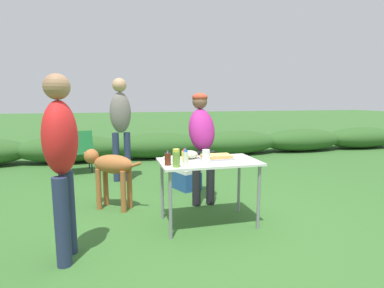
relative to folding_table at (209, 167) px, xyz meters
name	(u,v)px	position (x,y,z in m)	size (l,w,h in m)	color
ground_plane	(208,223)	(0.00, 0.00, -0.66)	(60.00, 60.00, 0.00)	#336028
shrub_hedge	(158,145)	(0.00, 4.05, -0.36)	(14.40, 0.90, 0.61)	#2D5623
folding_table	(209,167)	(0.00, 0.00, 0.00)	(1.10, 0.64, 0.74)	silver
food_tray	(216,157)	(0.10, 0.04, 0.10)	(0.38, 0.22, 0.06)	#9E9EA3
plate_stack	(172,158)	(-0.39, 0.18, 0.09)	(0.20, 0.20, 0.02)	white
mixing_bowl	(190,154)	(-0.18, 0.18, 0.12)	(0.19, 0.19, 0.09)	#ADBC99
paper_cup_stack	(206,157)	(-0.08, -0.16, 0.15)	(0.08, 0.08, 0.15)	white
relish_jar	(176,158)	(-0.42, -0.22, 0.17)	(0.08, 0.08, 0.18)	olive
mayo_bottle	(186,158)	(-0.32, -0.23, 0.17)	(0.06, 0.06, 0.20)	silver
bbq_sauce_bottle	(168,158)	(-0.49, -0.11, 0.15)	(0.07, 0.07, 0.16)	#562314
mustard_bottle	(184,155)	(-0.26, 0.07, 0.14)	(0.06, 0.06, 0.14)	yellow
standing_person_in_dark_puffer	(202,135)	(0.13, 0.72, 0.27)	(0.37, 0.47, 1.51)	black
standing_person_in_gray_fleece	(61,152)	(-1.46, -0.43, 0.31)	(0.32, 0.42, 1.63)	#232D4C
standing_person_in_navy_coat	(121,119)	(-0.91, 2.13, 0.42)	(0.37, 0.28, 1.77)	#232D4C
dog	(110,168)	(-1.09, 0.79, -0.12)	(0.78, 0.54, 0.78)	#9E5B2D
camp_chair_green_behind_table	(80,149)	(-1.68, 2.90, -0.20)	(0.57, 0.67, 0.83)	#19602D
cooler_box	(185,178)	(0.06, 1.42, -0.49)	(0.48, 0.57, 0.34)	#234C93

